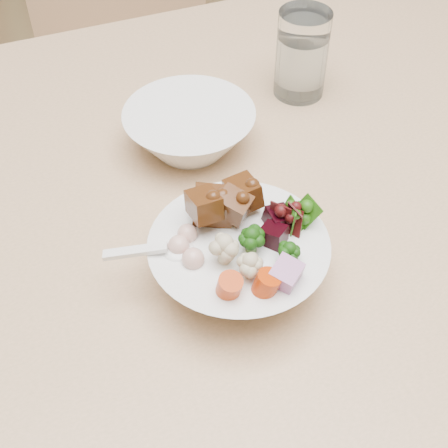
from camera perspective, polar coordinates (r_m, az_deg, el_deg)
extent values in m
cube|color=tan|center=(0.84, 9.73, 4.07)|extent=(1.72, 1.03, 0.04)
cube|color=tan|center=(1.49, -8.35, 9.82)|extent=(0.47, 0.47, 0.04)
cylinder|color=tan|center=(1.53, -13.42, -1.81)|extent=(0.03, 0.03, 0.42)
cylinder|color=tan|center=(1.53, -0.50, -0.18)|extent=(0.03, 0.03, 0.42)
cylinder|color=tan|center=(1.78, -13.55, 6.44)|extent=(0.03, 0.03, 0.42)
cylinder|color=tan|center=(1.78, -2.38, 7.86)|extent=(0.03, 0.03, 0.42)
sphere|color=#123308|center=(0.63, 2.52, -1.76)|extent=(0.03, 0.03, 0.03)
sphere|color=beige|center=(0.62, 0.04, -2.62)|extent=(0.03, 0.03, 0.03)
cube|color=black|center=(0.66, 4.87, 0.40)|extent=(0.03, 0.03, 0.02)
cube|color=#A16197|center=(0.61, 5.62, -4.69)|extent=(0.04, 0.04, 0.03)
cylinder|color=#CA3605|center=(0.60, 0.47, -5.77)|extent=(0.03, 0.03, 0.03)
sphere|color=#DDAA9B|center=(0.63, -2.85, -3.20)|extent=(0.02, 0.02, 0.02)
ellipsoid|color=white|center=(0.64, -4.09, -2.64)|extent=(0.04, 0.04, 0.01)
cube|color=white|center=(0.64, -8.13, -2.47)|extent=(0.07, 0.03, 0.02)
cylinder|color=white|center=(0.92, 7.13, 15.15)|extent=(0.07, 0.07, 0.13)
cylinder|color=silver|center=(0.93, 7.03, 14.32)|extent=(0.06, 0.06, 0.08)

